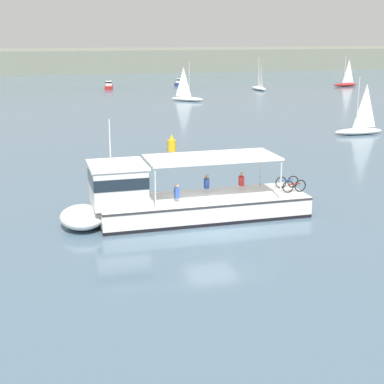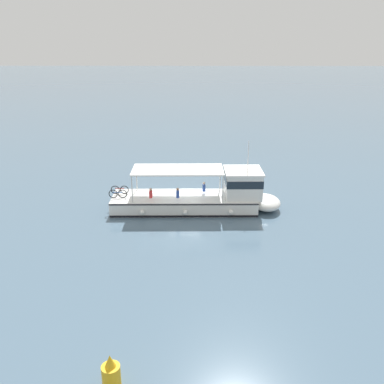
{
  "view_description": "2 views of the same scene",
  "coord_description": "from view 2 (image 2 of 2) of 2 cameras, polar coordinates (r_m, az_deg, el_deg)",
  "views": [
    {
      "loc": [
        -7.59,
        -25.7,
        9.26
      ],
      "look_at": [
        -0.58,
        1.56,
        1.4
      ],
      "focal_mm": 53.42,
      "sensor_mm": 36.0,
      "label": 1
    },
    {
      "loc": [
        -0.98,
        30.79,
        12.02
      ],
      "look_at": [
        -0.58,
        1.56,
        1.4
      ],
      "focal_mm": 38.74,
      "sensor_mm": 36.0,
      "label": 2
    }
  ],
  "objects": [
    {
      "name": "channel_buoy",
      "position": [
        16.84,
        -11.08,
        -23.34
      ],
      "size": [
        0.7,
        0.7,
        1.4
      ],
      "color": "gold",
      "rests_on": "ground"
    },
    {
      "name": "ground_plane",
      "position": [
        33.07,
        -0.98,
        -1.35
      ],
      "size": [
        400.0,
        400.0,
        0.0
      ],
      "primitive_type": "plane",
      "color": "slate"
    },
    {
      "name": "ferry_main",
      "position": [
        31.25,
        1.86,
        -0.66
      ],
      "size": [
        12.92,
        3.76,
        5.32
      ],
      "color": "white",
      "rests_on": "ground"
    }
  ]
}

